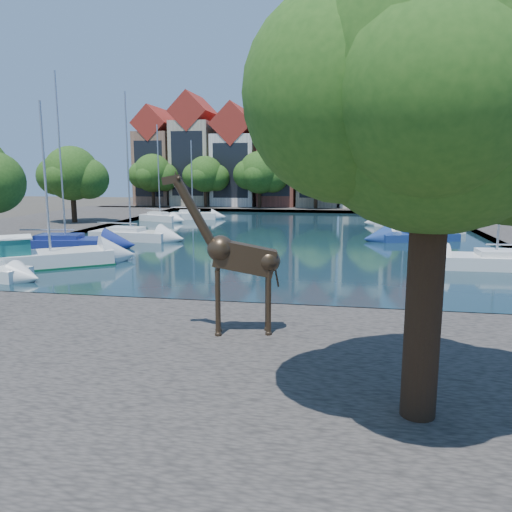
# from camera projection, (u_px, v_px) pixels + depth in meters

# --- Properties ---
(ground) EXTENTS (160.00, 160.00, 0.00)m
(ground) POSITION_uv_depth(u_px,v_px,m) (207.00, 311.00, 21.60)
(ground) COLOR #38332B
(ground) RESTS_ON ground
(water_basin) EXTENTS (38.00, 50.00, 0.08)m
(water_basin) POSITION_uv_depth(u_px,v_px,m) (278.00, 236.00, 44.89)
(water_basin) COLOR black
(water_basin) RESTS_ON ground
(near_quay) EXTENTS (50.00, 14.00, 0.50)m
(near_quay) POSITION_uv_depth(u_px,v_px,m) (144.00, 369.00, 14.77)
(near_quay) COLOR #4A4540
(near_quay) RESTS_ON ground
(far_quay) EXTENTS (60.00, 16.00, 0.50)m
(far_quay) POSITION_uv_depth(u_px,v_px,m) (304.00, 207.00, 75.91)
(far_quay) COLOR #4A4540
(far_quay) RESTS_ON ground
(left_quay) EXTENTS (14.00, 52.00, 0.50)m
(left_quay) POSITION_uv_depth(u_px,v_px,m) (26.00, 229.00, 49.03)
(left_quay) COLOR #4A4540
(left_quay) RESTS_ON ground
(plane_tree) EXTENTS (8.32, 6.40, 10.62)m
(plane_tree) POSITION_uv_depth(u_px,v_px,m) (443.00, 92.00, 10.26)
(plane_tree) COLOR #332114
(plane_tree) RESTS_ON near_quay
(townhouse_west_end) EXTENTS (5.44, 9.18, 14.93)m
(townhouse_west_end) POSITION_uv_depth(u_px,v_px,m) (159.00, 160.00, 78.50)
(townhouse_west_end) COLOR #8B634C
(townhouse_west_end) RESTS_ON far_quay
(townhouse_west_mid) EXTENTS (5.94, 9.18, 16.79)m
(townhouse_west_mid) POSITION_uv_depth(u_px,v_px,m) (196.00, 154.00, 77.34)
(townhouse_west_mid) COLOR #B9AC8E
(townhouse_west_mid) RESTS_ON far_quay
(townhouse_west_inner) EXTENTS (6.43, 9.18, 15.15)m
(townhouse_west_inner) POSITION_uv_depth(u_px,v_px,m) (237.00, 160.00, 76.41)
(townhouse_west_inner) COLOR white
(townhouse_west_inner) RESTS_ON far_quay
(townhouse_center) EXTENTS (5.44, 9.18, 16.93)m
(townhouse_center) POSITION_uv_depth(u_px,v_px,m) (279.00, 153.00, 75.15)
(townhouse_center) COLOR brown
(townhouse_center) RESTS_ON far_quay
(townhouse_east_inner) EXTENTS (5.94, 9.18, 15.79)m
(townhouse_east_inner) POSITION_uv_depth(u_px,v_px,m) (319.00, 157.00, 74.26)
(townhouse_east_inner) COLOR tan
(townhouse_east_inner) RESTS_ON far_quay
(townhouse_east_mid) EXTENTS (6.43, 9.18, 16.65)m
(townhouse_east_mid) POSITION_uv_depth(u_px,v_px,m) (363.00, 154.00, 73.11)
(townhouse_east_mid) COLOR beige
(townhouse_east_mid) RESTS_ON far_quay
(townhouse_east_end) EXTENTS (5.44, 9.18, 14.43)m
(townhouse_east_end) POSITION_uv_depth(u_px,v_px,m) (409.00, 161.00, 72.19)
(townhouse_east_end) COLOR brown
(townhouse_east_end) RESTS_ON far_quay
(far_tree_far_west) EXTENTS (7.28, 5.60, 7.68)m
(far_tree_far_west) POSITION_uv_depth(u_px,v_px,m) (153.00, 174.00, 73.36)
(far_tree_far_west) COLOR #332114
(far_tree_far_west) RESTS_ON far_quay
(far_tree_west) EXTENTS (6.76, 5.20, 7.36)m
(far_tree_west) POSITION_uv_depth(u_px,v_px,m) (206.00, 175.00, 72.05)
(far_tree_west) COLOR #332114
(far_tree_west) RESTS_ON far_quay
(far_tree_mid_west) EXTENTS (7.80, 6.00, 8.00)m
(far_tree_mid_west) POSITION_uv_depth(u_px,v_px,m) (260.00, 174.00, 70.67)
(far_tree_mid_west) COLOR #332114
(far_tree_mid_west) RESTS_ON far_quay
(far_tree_mid_east) EXTENTS (7.02, 5.40, 7.52)m
(far_tree_mid_east) POSITION_uv_depth(u_px,v_px,m) (317.00, 175.00, 69.36)
(far_tree_mid_east) COLOR #332114
(far_tree_mid_east) RESTS_ON far_quay
(far_tree_east) EXTENTS (7.54, 5.80, 7.84)m
(far_tree_east) POSITION_uv_depth(u_px,v_px,m) (376.00, 175.00, 68.00)
(far_tree_east) COLOR #332114
(far_tree_east) RESTS_ON far_quay
(far_tree_far_east) EXTENTS (6.76, 5.20, 7.36)m
(far_tree_far_east) POSITION_uv_depth(u_px,v_px,m) (437.00, 176.00, 66.70)
(far_tree_far_east) COLOR #332114
(far_tree_far_east) RESTS_ON far_quay
(side_tree_left_far) EXTENTS (7.28, 5.60, 7.88)m
(side_tree_left_far) POSITION_uv_depth(u_px,v_px,m) (73.00, 175.00, 51.49)
(side_tree_left_far) COLOR #332114
(side_tree_left_far) RESTS_ON left_quay
(giraffe_statue) EXTENTS (3.78, 1.23, 5.43)m
(giraffe_statue) POSITION_uv_depth(u_px,v_px,m) (236.00, 257.00, 16.78)
(giraffe_statue) COLOR #35281A
(giraffe_statue) RESTS_ON near_quay
(motorsailer) EXTENTS (9.30, 7.82, 9.98)m
(motorsailer) POSITION_uv_depth(u_px,v_px,m) (25.00, 256.00, 30.29)
(motorsailer) COLOR silver
(motorsailer) RESTS_ON water_basin
(sailboat_left_b) EXTENTS (7.69, 3.81, 12.95)m
(sailboat_left_b) POSITION_uv_depth(u_px,v_px,m) (66.00, 241.00, 37.91)
(sailboat_left_b) COLOR navy
(sailboat_left_b) RESTS_ON water_basin
(sailboat_left_c) EXTENTS (6.95, 3.00, 12.18)m
(sailboat_left_c) POSITION_uv_depth(u_px,v_px,m) (131.00, 233.00, 42.37)
(sailboat_left_c) COLOR silver
(sailboat_left_c) RESTS_ON water_basin
(sailboat_left_d) EXTENTS (5.19, 3.33, 10.85)m
(sailboat_left_d) POSITION_uv_depth(u_px,v_px,m) (160.00, 216.00, 57.40)
(sailboat_left_d) COLOR white
(sailboat_left_d) RESTS_ON water_basin
(sailboat_left_e) EXTENTS (5.84, 3.02, 9.23)m
(sailboat_left_e) POSITION_uv_depth(u_px,v_px,m) (193.00, 214.00, 59.79)
(sailboat_left_e) COLOR white
(sailboat_left_e) RESTS_ON water_basin
(sailboat_right_a) EXTENTS (7.04, 2.61, 12.51)m
(sailboat_right_a) POSITION_uv_depth(u_px,v_px,m) (496.00, 258.00, 30.34)
(sailboat_right_a) COLOR silver
(sailboat_right_a) RESTS_ON water_basin
(sailboat_right_b) EXTENTS (7.01, 4.35, 10.06)m
(sailboat_right_b) POSITION_uv_depth(u_px,v_px,m) (417.00, 235.00, 42.08)
(sailboat_right_b) COLOR navy
(sailboat_right_b) RESTS_ON water_basin
(sailboat_right_c) EXTENTS (6.66, 4.45, 8.86)m
(sailboat_right_c) POSITION_uv_depth(u_px,v_px,m) (429.00, 228.00, 46.49)
(sailboat_right_c) COLOR white
(sailboat_right_c) RESTS_ON water_basin
(sailboat_right_d) EXTENTS (6.13, 3.27, 7.72)m
(sailboat_right_d) POSITION_uv_depth(u_px,v_px,m) (404.00, 222.00, 51.99)
(sailboat_right_d) COLOR silver
(sailboat_right_d) RESTS_ON water_basin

